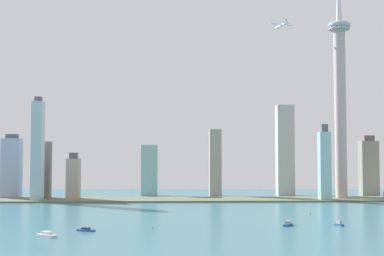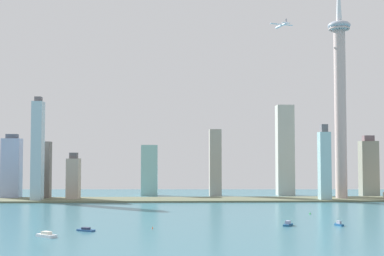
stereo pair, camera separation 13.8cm
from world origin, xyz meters
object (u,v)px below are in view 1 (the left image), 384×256
(skyscraper_7, at_px, (12,168))
(boat_1, at_px, (86,230))
(skyscraper_0, at_px, (38,150))
(boat_2, at_px, (47,235))
(skyscraper_2, at_px, (324,165))
(skyscraper_5, at_px, (285,150))
(channel_buoy_0, at_px, (153,227))
(observation_tower, at_px, (340,87))
(skyscraper_4, at_px, (369,167))
(skyscraper_3, at_px, (73,178))
(skyscraper_6, at_px, (215,163))
(boat_3, at_px, (339,224))
(airplane, at_px, (281,25))
(skyscraper_8, at_px, (149,170))
(skyscraper_1, at_px, (44,170))
(boat_0, at_px, (288,224))
(channel_buoy_1, at_px, (310,213))

(skyscraper_7, relative_size, boat_1, 5.79)
(skyscraper_0, xyz_separation_m, boat_2, (90.60, -322.71, -69.12))
(skyscraper_2, bearing_deg, skyscraper_5, 106.86)
(skyscraper_7, distance_m, boat_2, 396.98)
(channel_buoy_0, bearing_deg, skyscraper_7, 124.20)
(observation_tower, bearing_deg, skyscraper_4, 45.14)
(skyscraper_7, bearing_deg, skyscraper_3, -16.19)
(skyscraper_6, xyz_separation_m, boat_3, (84.66, -359.06, -50.87))
(observation_tower, xyz_separation_m, airplane, (-78.31, 33.86, 99.37))
(skyscraper_8, distance_m, airplane, 306.42)
(skyscraper_1, distance_m, boat_1, 352.56)
(observation_tower, xyz_separation_m, boat_3, (-92.06, -281.75, -161.49))
(skyscraper_8, height_order, boat_0, skyscraper_8)
(skyscraper_5, height_order, channel_buoy_0, skyscraper_5)
(boat_3, relative_size, channel_buoy_0, 4.13)
(skyscraper_6, relative_size, boat_2, 5.79)
(skyscraper_6, xyz_separation_m, boat_1, (-138.87, -384.60, -51.39))
(skyscraper_0, bearing_deg, skyscraper_2, -0.60)
(skyscraper_4, bearing_deg, skyscraper_8, 175.53)
(boat_2, bearing_deg, channel_buoy_1, -109.74)
(airplane, bearing_deg, skyscraper_4, -95.32)
(skyscraper_4, bearing_deg, boat_2, -135.09)
(skyscraper_2, xyz_separation_m, channel_buoy_0, (-229.71, -274.71, -49.29))
(skyscraper_8, bearing_deg, boat_0, -68.89)
(observation_tower, distance_m, channel_buoy_1, 263.95)
(skyscraper_6, relative_size, channel_buoy_1, 46.66)
(boat_1, bearing_deg, channel_buoy_0, 41.64)
(boat_1, bearing_deg, skyscraper_6, 99.77)
(skyscraper_1, relative_size, skyscraper_8, 1.04)
(observation_tower, height_order, boat_2, observation_tower)
(skyscraper_4, distance_m, boat_3, 382.37)
(skyscraper_6, bearing_deg, boat_0, -83.81)
(skyscraper_1, bearing_deg, channel_buoy_0, -61.60)
(skyscraper_7, bearing_deg, channel_buoy_0, -55.80)
(skyscraper_2, bearing_deg, skyscraper_1, 173.80)
(boat_2, relative_size, boat_3, 1.81)
(observation_tower, distance_m, boat_2, 507.31)
(skyscraper_1, xyz_separation_m, boat_0, (294.09, -302.08, -40.46))
(boat_2, bearing_deg, skyscraper_8, -59.44)
(skyscraper_4, bearing_deg, skyscraper_0, -170.71)
(skyscraper_1, height_order, skyscraper_6, skyscraper_6)
(skyscraper_0, relative_size, channel_buoy_1, 64.70)
(boat_0, distance_m, channel_buoy_0, 123.00)
(observation_tower, height_order, boat_1, observation_tower)
(skyscraper_0, xyz_separation_m, skyscraper_1, (-0.71, 39.47, -28.66))
(skyscraper_1, height_order, channel_buoy_0, skyscraper_1)
(skyscraper_1, xyz_separation_m, channel_buoy_0, (172.17, -318.37, -40.87))
(skyscraper_1, bearing_deg, boat_3, -41.85)
(skyscraper_3, bearing_deg, boat_2, -82.62)
(skyscraper_2, distance_m, channel_buoy_0, 361.47)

